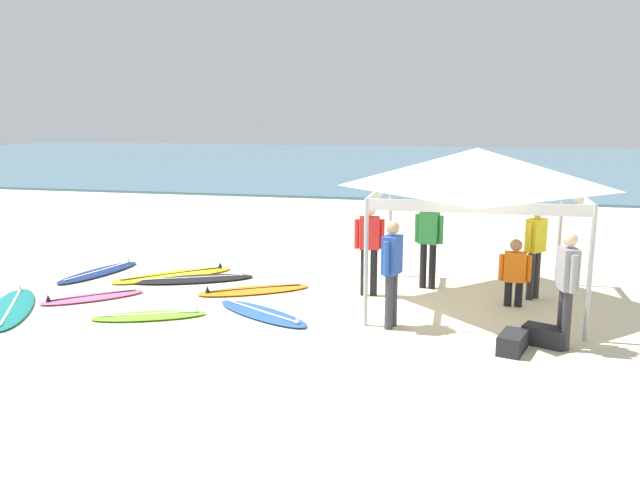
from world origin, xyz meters
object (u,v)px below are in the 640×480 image
(surfboard_blue, at_px, (262,313))
(person_green, at_px, (429,238))
(person_yellow, at_px, (535,246))
(person_orange, at_px, (515,270))
(surfboard_black, at_px, (193,279))
(canopy_tent, at_px, (477,169))
(surfboard_teal, at_px, (11,308))
(surfboard_lime, at_px, (150,316))
(person_grey, at_px, (567,282))
(surfboard_navy, at_px, (99,272))
(surfboard_orange, at_px, (254,290))
(person_red, at_px, (369,243))
(gear_bag_by_pole, at_px, (545,336))
(person_blue, at_px, (392,267))
(gear_bag_near_tent, at_px, (512,342))
(surfboard_yellow, at_px, (173,275))
(surfboard_pink, at_px, (92,297))

(surfboard_blue, bearing_deg, person_green, 41.95)
(person_yellow, relative_size, person_orange, 1.43)
(surfboard_black, bearing_deg, canopy_tent, -3.72)
(surfboard_teal, bearing_deg, surfboard_lime, 2.61)
(surfboard_teal, height_order, person_grey, person_grey)
(surfboard_navy, bearing_deg, surfboard_orange, -9.71)
(surfboard_black, bearing_deg, surfboard_orange, -20.07)
(person_red, xyz_separation_m, gear_bag_by_pole, (2.90, -2.05, -0.85))
(person_yellow, xyz_separation_m, person_red, (-2.95, -0.43, 0.00))
(person_blue, xyz_separation_m, gear_bag_near_tent, (1.81, -0.70, -0.85))
(surfboard_orange, xyz_separation_m, person_red, (2.16, 0.25, 0.95))
(surfboard_black, height_order, person_yellow, person_yellow)
(person_yellow, bearing_deg, person_orange, -123.70)
(surfboard_navy, xyz_separation_m, gear_bag_by_pole, (8.67, -2.42, 0.10))
(surfboard_yellow, distance_m, gear_bag_by_pole, 7.48)
(canopy_tent, bearing_deg, surfboard_pink, -169.26)
(person_red, relative_size, person_orange, 1.43)
(surfboard_blue, height_order, person_orange, person_orange)
(canopy_tent, bearing_deg, person_green, 135.26)
(surfboard_teal, distance_m, person_green, 7.59)
(surfboard_navy, relative_size, person_yellow, 1.30)
(person_red, bearing_deg, gear_bag_near_tent, -45.20)
(canopy_tent, xyz_separation_m, person_yellow, (1.10, 0.50, -1.40))
(surfboard_navy, relative_size, person_orange, 1.85)
(surfboard_navy, distance_m, person_green, 6.88)
(surfboard_navy, height_order, person_grey, person_grey)
(surfboard_lime, height_order, person_yellow, person_yellow)
(person_green, bearing_deg, person_blue, -99.77)
(person_orange, distance_m, gear_bag_near_tent, 2.36)
(person_orange, bearing_deg, surfboard_navy, 176.54)
(surfboard_blue, distance_m, gear_bag_by_pole, 4.48)
(surfboard_orange, bearing_deg, surfboard_lime, -122.40)
(surfboard_teal, bearing_deg, canopy_tent, 15.64)
(surfboard_lime, bearing_deg, person_green, 33.16)
(surfboard_blue, bearing_deg, surfboard_navy, 155.01)
(surfboard_pink, distance_m, person_grey, 8.12)
(surfboard_blue, relative_size, surfboard_yellow, 0.89)
(surfboard_lime, bearing_deg, canopy_tent, 21.51)
(person_red, distance_m, person_orange, 2.60)
(person_blue, bearing_deg, person_yellow, 42.71)
(surfboard_pink, bearing_deg, gear_bag_by_pole, -5.10)
(canopy_tent, distance_m, gear_bag_near_tent, 3.31)
(person_yellow, bearing_deg, surfboard_lime, -157.96)
(surfboard_navy, relative_size, gear_bag_near_tent, 3.70)
(surfboard_orange, relative_size, gear_bag_by_pole, 3.58)
(canopy_tent, xyz_separation_m, person_green, (-0.82, 0.81, -1.40))
(canopy_tent, bearing_deg, surfboard_teal, -164.36)
(surfboard_pink, height_order, surfboard_yellow, same)
(surfboard_teal, xyz_separation_m, person_red, (5.88, 2.24, 0.95))
(surfboard_teal, xyz_separation_m, surfboard_blue, (4.32, 0.65, 0.00))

